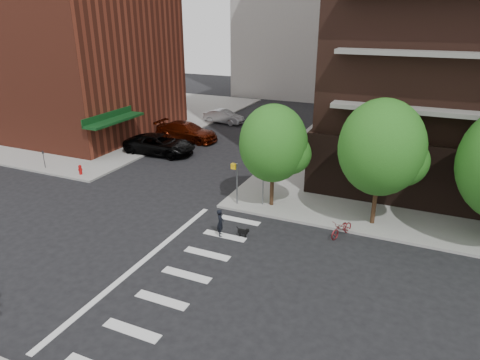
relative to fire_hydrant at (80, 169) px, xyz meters
name	(u,v)px	position (x,y,z in m)	size (l,w,h in m)	color
ground	(133,261)	(10.50, -7.80, -0.55)	(120.00, 120.00, 0.00)	black
sidewalk_nw	(86,114)	(-14.00, 15.70, -0.48)	(31.00, 33.00, 0.15)	gray
crosswalk	(172,271)	(12.71, -7.80, -0.55)	(3.85, 13.00, 0.01)	silver
midrise_nw	(51,24)	(-11.50, 10.20, 9.60)	(21.40, 15.50, 20.00)	maroon
tree_a	(273,143)	(14.50, 0.70, 3.49)	(4.00, 4.00, 5.90)	#301E11
tree_b	(381,148)	(20.50, 0.70, 3.99)	(4.50, 4.50, 6.65)	#301E11
pedestrian_signal	(243,178)	(12.82, 0.12, 1.30)	(2.18, 0.67, 2.60)	slate
fire_hydrant	(80,169)	(0.00, 0.00, 0.00)	(0.24, 0.24, 0.73)	#A50C0C
parking_meter	(44,158)	(-3.50, 0.00, 0.41)	(0.10, 0.08, 1.32)	black
parked_car_black	(160,144)	(2.30, 6.81, 0.28)	(5.99, 2.76, 1.66)	black
parked_car_maroon	(187,132)	(2.30, 11.21, 0.31)	(5.95, 2.42, 1.73)	#481104
parked_car_silver	(224,117)	(2.50, 18.63, 0.17)	(4.39, 1.53, 1.45)	#9CA0A4
scooter	(342,228)	(19.20, -1.30, -0.09)	(0.62, 1.78, 0.93)	maroon
dog_walker	(220,223)	(13.27, -3.84, 0.21)	(0.36, 0.55, 1.52)	black
dog	(243,232)	(14.45, -3.52, -0.22)	(0.62, 0.18, 0.52)	black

